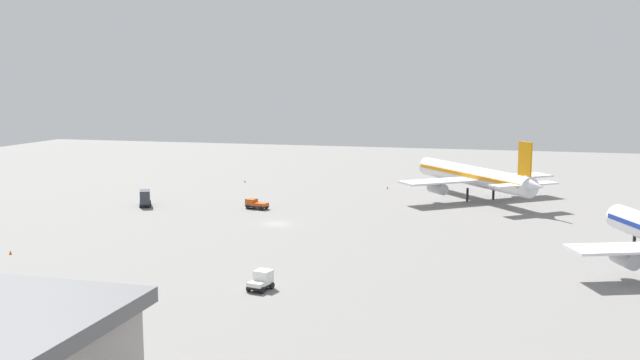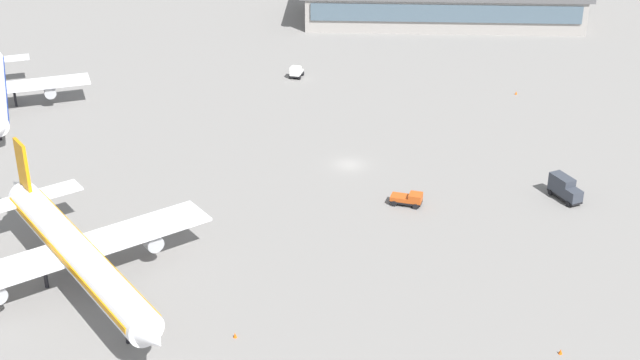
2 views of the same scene
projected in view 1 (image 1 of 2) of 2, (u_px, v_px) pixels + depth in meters
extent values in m
plane|color=gray|center=(277.00, 224.00, 127.02)|extent=(288.00, 288.00, 0.00)
cylinder|color=white|center=(473.00, 176.00, 152.83)|extent=(26.09, 31.50, 4.06)
cone|color=white|center=(424.00, 165.00, 170.74)|extent=(5.55, 5.58, 3.86)
cone|color=white|center=(535.00, 185.00, 134.83)|extent=(5.70, 6.00, 3.25)
cube|color=orange|center=(473.00, 174.00, 152.78)|extent=(25.24, 30.39, 0.73)
cube|color=white|center=(478.00, 179.00, 151.20)|extent=(31.20, 26.39, 0.37)
cylinder|color=#A5A8AD|center=(437.00, 188.00, 147.57)|extent=(4.73, 5.15, 2.23)
cylinder|color=#A5A8AD|center=(516.00, 183.00, 155.24)|extent=(4.73, 5.15, 2.23)
cube|color=white|center=(524.00, 184.00, 137.64)|extent=(13.07, 11.30, 0.29)
cube|color=orange|center=(525.00, 159.00, 136.96)|extent=(2.54, 3.05, 6.50)
cylinder|color=black|center=(439.00, 184.00, 165.07)|extent=(0.49, 0.49, 2.84)
cylinder|color=black|center=(467.00, 195.00, 149.35)|extent=(0.49, 0.49, 2.84)
cylinder|color=black|center=(493.00, 193.00, 151.89)|extent=(0.49, 0.49, 2.84)
cone|color=white|center=(614.00, 215.00, 111.39)|extent=(4.65, 4.76, 3.54)
cylinder|color=#A5A8AD|center=(625.00, 259.00, 91.23)|extent=(3.51, 4.84, 2.05)
cylinder|color=black|center=(634.00, 244.00, 105.74)|extent=(0.45, 0.45, 2.61)
cube|color=black|center=(260.00, 286.00, 87.23)|extent=(2.54, 3.53, 0.30)
cube|color=white|center=(263.00, 277.00, 87.71)|extent=(2.24, 2.16, 1.60)
cube|color=#3F596B|center=(267.00, 272.00, 88.38)|extent=(1.58, 0.42, 0.90)
cube|color=white|center=(256.00, 284.00, 86.38)|extent=(2.15, 1.77, 0.50)
cylinder|color=black|center=(259.00, 284.00, 88.67)|extent=(0.46, 0.85, 0.80)
cylinder|color=black|center=(272.00, 286.00, 87.80)|extent=(0.46, 0.85, 0.80)
cylinder|color=black|center=(249.00, 288.00, 86.70)|extent=(0.46, 0.85, 0.80)
cylinder|color=black|center=(262.00, 290.00, 85.83)|extent=(0.46, 0.85, 0.80)
cube|color=black|center=(257.00, 206.00, 141.21)|extent=(4.73, 2.92, 0.30)
cube|color=#BF4C19|center=(251.00, 202.00, 141.73)|extent=(2.21, 2.28, 1.20)
cube|color=#3F596B|center=(248.00, 200.00, 142.09)|extent=(0.47, 1.57, 0.67)
cube|color=#BF4C19|center=(261.00, 204.00, 140.71)|extent=(2.99, 2.48, 0.60)
cylinder|color=black|center=(248.00, 207.00, 141.16)|extent=(0.85, 0.49, 0.80)
cylinder|color=black|center=(253.00, 205.00, 142.80)|extent=(0.85, 0.49, 0.80)
cylinder|color=black|center=(261.00, 208.00, 139.66)|extent=(0.85, 0.49, 0.80)
cylinder|color=black|center=(266.00, 207.00, 141.30)|extent=(0.85, 0.49, 0.80)
cube|color=black|center=(145.00, 203.00, 144.50)|extent=(4.30, 5.84, 0.30)
cube|color=#333842|center=(145.00, 197.00, 146.21)|extent=(2.52, 2.48, 1.60)
cube|color=#3F596B|center=(145.00, 195.00, 146.94)|extent=(1.45, 0.82, 0.90)
cube|color=#333842|center=(145.00, 197.00, 143.43)|extent=(3.46, 4.25, 2.60)
cylinder|color=black|center=(141.00, 203.00, 146.21)|extent=(0.64, 0.85, 0.80)
cylinder|color=black|center=(150.00, 202.00, 146.63)|extent=(0.64, 0.85, 0.80)
cylinder|color=black|center=(140.00, 206.00, 142.42)|extent=(0.64, 0.85, 0.80)
cylinder|color=black|center=(150.00, 205.00, 142.84)|extent=(0.64, 0.85, 0.80)
cone|color=#EA590C|center=(387.00, 188.00, 166.80)|extent=(0.44, 0.44, 0.60)
cone|color=#EA590C|center=(245.00, 181.00, 177.19)|extent=(0.44, 0.44, 0.60)
cone|color=#EA590C|center=(10.00, 253.00, 104.83)|extent=(0.44, 0.44, 0.60)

